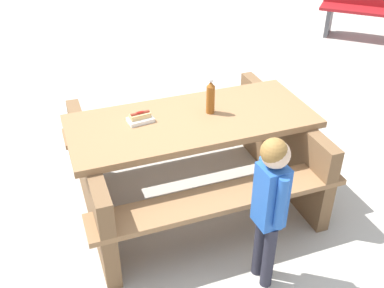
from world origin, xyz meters
name	(u,v)px	position (x,y,z in m)	size (l,w,h in m)	color
ground_plane	(192,198)	(0.00, 0.00, 0.00)	(30.00, 30.00, 0.00)	#B7B2A8
picnic_table	(192,153)	(0.00, 0.00, 0.44)	(2.15, 1.90, 0.75)	olive
soda_bottle	(211,97)	(-0.16, 0.02, 0.88)	(0.06, 0.06, 0.27)	brown
hotdog_tray	(140,118)	(0.32, -0.19, 0.78)	(0.20, 0.14, 0.08)	white
child_in_coat	(270,196)	(0.16, 0.93, 0.70)	(0.19, 0.26, 1.09)	#262633
park_bench_near	(374,9)	(-4.43, -1.27, 0.45)	(1.07, 1.51, 0.85)	maroon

